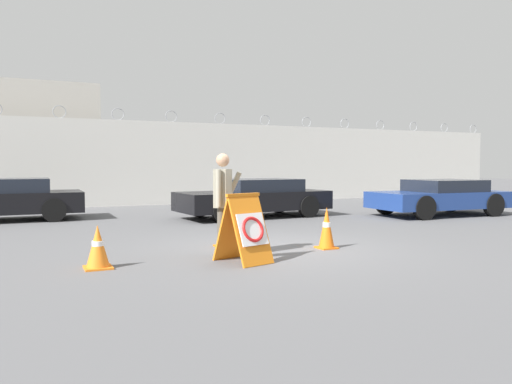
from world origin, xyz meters
The scene contains 10 objects.
ground_plane centered at (0.00, 0.00, 0.00)m, with size 90.00×90.00×0.00m, color #5B5B5E.
perimeter_wall centered at (0.00, 11.15, 1.65)m, with size 36.00×0.30×3.74m.
barricade_sign centered at (-1.07, -0.97, 0.56)m, with size 0.82×0.98×1.13m.
security_guard centered at (-1.19, -0.29, 1.00)m, with size 0.63×0.56×1.78m.
traffic_cone_near centered at (-3.30, -0.46, 0.33)m, with size 0.41×0.41×0.67m.
traffic_cone_mid centered at (-0.82, 0.61, 0.31)m, with size 0.34×0.34×0.63m.
traffic_cone_far centered at (0.87, -0.38, 0.39)m, with size 0.35×0.35×0.79m.
parked_car_front_coupe centered at (-4.86, 7.40, 0.61)m, with size 4.30×1.97×1.20m.
parked_car_rear_sedan centered at (2.00, 5.30, 0.60)m, with size 4.70×2.17×1.15m.
parked_car_far_side centered at (7.50, 3.37, 0.59)m, with size 4.38×2.15×1.12m.
Camera 1 is at (-4.29, -8.33, 1.59)m, focal length 35.00 mm.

